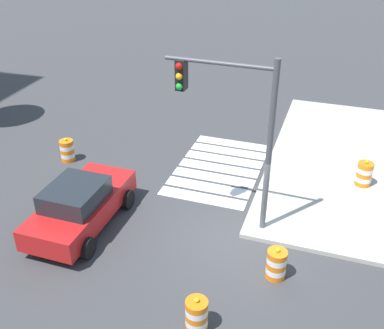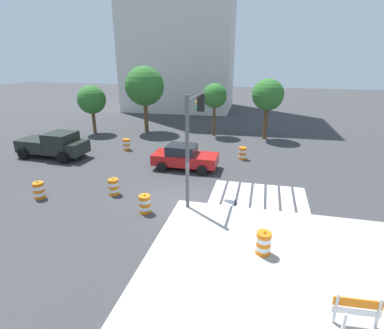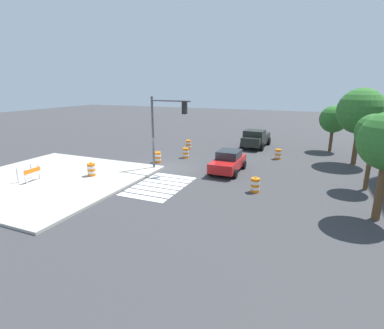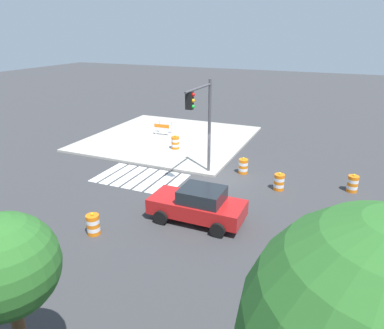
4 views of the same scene
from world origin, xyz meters
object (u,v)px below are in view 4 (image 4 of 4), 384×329
at_px(traffic_barrel_crosswalk_end, 243,166).
at_px(street_tree_streetside_near, 5,267).
at_px(traffic_barrel_median_near, 353,184).
at_px(traffic_barrel_on_sidewalk, 175,143).
at_px(traffic_barrel_far_curb, 279,182).
at_px(sports_car, 198,204).
at_px(traffic_barrel_near_corner, 322,286).
at_px(construction_barricade, 163,128).
at_px(traffic_light_pole, 202,114).
at_px(traffic_barrel_median_far, 93,225).

relative_size(traffic_barrel_crosswalk_end, street_tree_streetside_near, 0.21).
bearing_deg(traffic_barrel_median_near, street_tree_streetside_near, 65.88).
distance_m(traffic_barrel_median_near, traffic_barrel_on_sidewalk, 12.02).
bearing_deg(traffic_barrel_on_sidewalk, traffic_barrel_far_curb, 155.04).
relative_size(sports_car, traffic_barrel_near_corner, 4.22).
relative_size(sports_car, construction_barricade, 3.31).
bearing_deg(construction_barricade, traffic_barrel_crosswalk_end, 147.94).
distance_m(traffic_barrel_median_near, traffic_barrel_far_curb, 3.92).
relative_size(sports_car, street_tree_streetside_near, 0.89).
height_order(sports_car, traffic_barrel_median_near, sports_car).
bearing_deg(traffic_barrel_near_corner, traffic_barrel_on_sidewalk, -46.74).
xyz_separation_m(traffic_barrel_crosswalk_end, traffic_barrel_far_curb, (-2.43, 1.53, 0.00)).
distance_m(sports_car, traffic_light_pole, 5.67).
distance_m(traffic_barrel_on_sidewalk, traffic_light_pole, 6.46).
relative_size(traffic_barrel_near_corner, traffic_barrel_median_far, 1.00).
xyz_separation_m(traffic_barrel_on_sidewalk, traffic_light_pole, (-3.70, 4.14, 3.31)).
distance_m(traffic_barrel_near_corner, traffic_barrel_far_curb, 8.34).
height_order(traffic_barrel_on_sidewalk, traffic_light_pole, traffic_light_pole).
height_order(traffic_barrel_median_near, traffic_light_pole, traffic_light_pole).
relative_size(sports_car, traffic_barrel_on_sidewalk, 4.22).
height_order(traffic_barrel_median_near, traffic_barrel_on_sidewalk, traffic_barrel_on_sidewalk).
bearing_deg(traffic_barrel_near_corner, traffic_light_pole, -45.94).
distance_m(traffic_barrel_crosswalk_end, traffic_barrel_median_far, 10.02).
xyz_separation_m(traffic_barrel_median_far, construction_barricade, (4.24, -14.35, 0.27)).
bearing_deg(construction_barricade, traffic_barrel_near_corner, 132.89).
bearing_deg(traffic_barrel_far_curb, construction_barricade, -32.09).
height_order(sports_car, street_tree_streetside_near, street_tree_streetside_near).
distance_m(sports_car, traffic_barrel_near_corner, 6.37).
bearing_deg(traffic_barrel_on_sidewalk, traffic_light_pole, 131.77).
relative_size(traffic_barrel_median_near, traffic_barrel_median_far, 1.00).
bearing_deg(traffic_light_pole, traffic_barrel_median_near, -167.97).
bearing_deg(traffic_light_pole, sports_car, 110.08).
height_order(sports_car, construction_barricade, sports_car).
height_order(traffic_barrel_near_corner, street_tree_streetside_near, street_tree_streetside_near).
bearing_deg(traffic_barrel_crosswalk_end, street_tree_streetside_near, 87.10).
relative_size(construction_barricade, street_tree_streetside_near, 0.27).
bearing_deg(traffic_barrel_far_curb, traffic_barrel_on_sidewalk, -24.96).
distance_m(traffic_barrel_median_near, traffic_barrel_median_far, 13.53).
bearing_deg(traffic_barrel_median_far, traffic_barrel_median_near, -138.26).
distance_m(traffic_barrel_on_sidewalk, construction_barricade, 3.89).
bearing_deg(traffic_barrel_median_far, sports_car, -142.28).
distance_m(traffic_barrel_median_far, traffic_barrel_far_curb, 10.00).
xyz_separation_m(traffic_barrel_near_corner, traffic_barrel_far_curb, (2.84, -7.85, 0.00)).
height_order(traffic_barrel_median_near, street_tree_streetside_near, street_tree_streetside_near).
bearing_deg(traffic_barrel_median_far, street_tree_streetside_near, 116.59).
height_order(traffic_barrel_far_curb, traffic_barrel_on_sidewalk, traffic_barrel_on_sidewalk).
height_order(traffic_barrel_median_far, traffic_barrel_far_curb, same).
bearing_deg(sports_car, traffic_barrel_median_far, 37.72).
height_order(traffic_barrel_on_sidewalk, street_tree_streetside_near, street_tree_streetside_near).
distance_m(traffic_barrel_near_corner, street_tree_streetside_near, 9.25).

